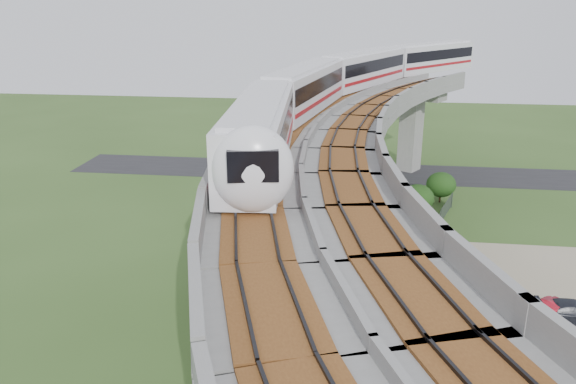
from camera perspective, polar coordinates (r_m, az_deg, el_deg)
name	(u,v)px	position (r m, az deg, el deg)	size (l,w,h in m)	color
ground	(305,300)	(37.88, 1.76, -10.91)	(160.00, 160.00, 0.00)	#355120
dirt_lot	(534,331)	(37.68, 23.73, -12.80)	(18.00, 26.00, 0.04)	gray
asphalt_road	(330,171)	(65.58, 4.27, 2.12)	(60.00, 8.00, 0.03)	#232326
viaduct	(370,171)	(34.19, 8.34, 2.09)	(19.58, 73.98, 11.40)	#99968E
metro_train	(358,79)	(50.35, 7.12, 11.28)	(21.38, 58.67, 3.64)	silver
fence	(457,299)	(38.01, 16.82, -10.38)	(3.87, 38.73, 1.50)	#2D382D
tree_0	(441,185)	(56.76, 15.29, 0.73)	(2.87, 2.87, 3.04)	#382314
tree_1	(418,198)	(51.98, 13.03, -0.63)	(2.97, 2.97, 3.17)	#382314
tree_2	(414,223)	(45.82, 12.65, -3.08)	(2.88, 2.88, 3.28)	#382314
tree_3	(410,248)	(41.55, 12.26, -5.53)	(2.69, 2.69, 3.10)	#382314
tree_4	(408,291)	(35.61, 12.06, -9.83)	(2.19, 2.19, 2.89)	#382314
tree_5	(407,325)	(31.81, 12.04, -13.06)	(2.93, 2.93, 3.44)	#382314
car_red	(548,312)	(38.76, 24.87, -11.00)	(1.28, 3.66, 1.21)	#AD0F1F
car_dark	(574,312)	(39.40, 27.08, -10.76)	(1.83, 4.50, 1.31)	black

